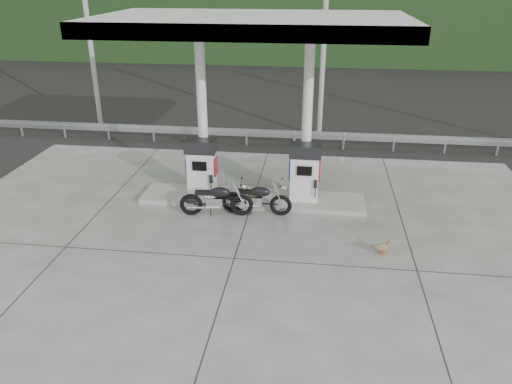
# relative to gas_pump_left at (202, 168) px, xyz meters

# --- Properties ---
(ground) EXTENTS (160.00, 160.00, 0.00)m
(ground) POSITION_rel_gas_pump_left_xyz_m (1.60, -2.50, -1.07)
(ground) COLOR black
(ground) RESTS_ON ground
(forecourt_apron) EXTENTS (18.00, 14.00, 0.02)m
(forecourt_apron) POSITION_rel_gas_pump_left_xyz_m (1.60, -2.50, -1.06)
(forecourt_apron) COLOR slate
(forecourt_apron) RESTS_ON ground
(pump_island) EXTENTS (7.00, 1.40, 0.15)m
(pump_island) POSITION_rel_gas_pump_left_xyz_m (1.60, 0.00, -0.98)
(pump_island) COLOR gray
(pump_island) RESTS_ON forecourt_apron
(gas_pump_left) EXTENTS (0.95, 0.55, 1.80)m
(gas_pump_left) POSITION_rel_gas_pump_left_xyz_m (0.00, 0.00, 0.00)
(gas_pump_left) COLOR white
(gas_pump_left) RESTS_ON pump_island
(gas_pump_right) EXTENTS (0.95, 0.55, 1.80)m
(gas_pump_right) POSITION_rel_gas_pump_left_xyz_m (3.20, 0.00, 0.00)
(gas_pump_right) COLOR white
(gas_pump_right) RESTS_ON pump_island
(canopy_column_left) EXTENTS (0.30, 0.30, 5.00)m
(canopy_column_left) POSITION_rel_gas_pump_left_xyz_m (0.00, 0.40, 1.60)
(canopy_column_left) COLOR white
(canopy_column_left) RESTS_ON pump_island
(canopy_column_right) EXTENTS (0.30, 0.30, 5.00)m
(canopy_column_right) POSITION_rel_gas_pump_left_xyz_m (3.20, 0.40, 1.60)
(canopy_column_right) COLOR white
(canopy_column_right) RESTS_ON pump_island
(canopy_roof) EXTENTS (8.50, 5.00, 0.40)m
(canopy_roof) POSITION_rel_gas_pump_left_xyz_m (1.60, 0.00, 4.30)
(canopy_roof) COLOR beige
(canopy_roof) RESTS_ON canopy_column_left
(guardrail) EXTENTS (26.00, 0.16, 1.42)m
(guardrail) POSITION_rel_gas_pump_left_xyz_m (1.60, 5.50, -0.36)
(guardrail) COLOR #95979C
(guardrail) RESTS_ON ground
(road) EXTENTS (60.00, 7.00, 0.01)m
(road) POSITION_rel_gas_pump_left_xyz_m (1.60, 9.00, -1.07)
(road) COLOR black
(road) RESTS_ON ground
(utility_pole_a) EXTENTS (0.22, 0.22, 8.00)m
(utility_pole_a) POSITION_rel_gas_pump_left_xyz_m (-6.40, 7.00, 2.93)
(utility_pole_a) COLOR #969792
(utility_pole_a) RESTS_ON ground
(utility_pole_b) EXTENTS (0.22, 0.22, 8.00)m
(utility_pole_b) POSITION_rel_gas_pump_left_xyz_m (3.60, 7.00, 2.93)
(utility_pole_b) COLOR #969792
(utility_pole_b) RESTS_ON ground
(tree_band) EXTENTS (80.00, 6.00, 6.00)m
(tree_band) POSITION_rel_gas_pump_left_xyz_m (1.60, 27.50, 1.93)
(tree_band) COLOR black
(tree_band) RESTS_ON ground
(forested_hills) EXTENTS (100.00, 40.00, 140.00)m
(forested_hills) POSITION_rel_gas_pump_left_xyz_m (1.60, 57.50, -1.07)
(forested_hills) COLOR black
(forested_hills) RESTS_ON ground
(motorcycle_left) EXTENTS (2.09, 0.85, 0.96)m
(motorcycle_left) POSITION_rel_gas_pump_left_xyz_m (0.67, -1.12, -0.57)
(motorcycle_left) COLOR black
(motorcycle_left) RESTS_ON forecourt_apron
(motorcycle_right) EXTENTS (1.98, 0.68, 0.93)m
(motorcycle_right) POSITION_rel_gas_pump_left_xyz_m (1.84, -0.87, -0.59)
(motorcycle_right) COLOR black
(motorcycle_right) RESTS_ON forecourt_apron
(duck) EXTENTS (0.52, 0.24, 0.36)m
(duck) POSITION_rel_gas_pump_left_xyz_m (5.31, -2.79, -0.87)
(duck) COLOR brown
(duck) RESTS_ON forecourt_apron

